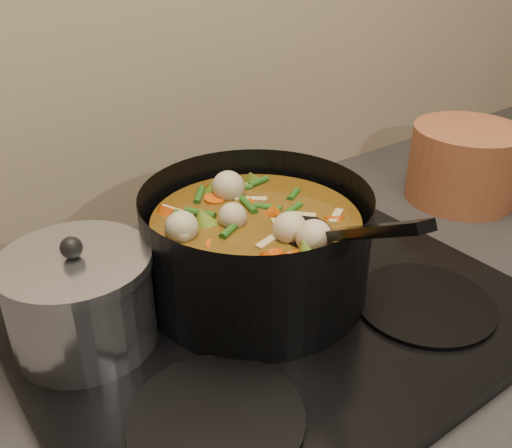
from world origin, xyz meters
TOP-DOWN VIEW (x-y plane):
  - stovetop at (0.00, 1.93)m, footprint 0.62×0.54m
  - stockpot at (0.01, 1.96)m, footprint 0.38×0.44m
  - saucepan at (-0.22, 1.99)m, footprint 0.17×0.17m
  - terracotta_crock at (0.50, 1.99)m, footprint 0.25×0.25m

SIDE VIEW (x-z plane):
  - stovetop at x=0.00m, z-range 0.91..0.93m
  - terracotta_crock at x=0.50m, z-range 0.91..1.05m
  - saucepan at x=-0.22m, z-range 0.92..1.06m
  - stockpot at x=0.01m, z-range 0.89..1.10m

